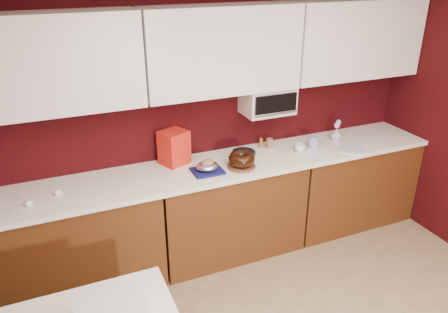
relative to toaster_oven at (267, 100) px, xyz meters
name	(u,v)px	position (x,y,z in m)	size (l,w,h in m)	color
wall_back	(215,114)	(-0.45, 0.15, -0.12)	(4.00, 0.02, 2.50)	#310609
base_cabinet_left	(77,243)	(-1.78, -0.17, -0.95)	(1.31, 0.58, 0.86)	#512A10
base_cabinet_center	(228,209)	(-0.45, -0.17, -0.95)	(1.31, 0.58, 0.86)	#512A10
base_cabinet_right	(347,183)	(0.88, -0.17, -0.95)	(1.31, 0.58, 0.86)	#512A10
countertop	(229,165)	(-0.45, -0.17, -0.49)	(4.00, 0.62, 0.04)	white
upper_cabinet_left	(47,64)	(-1.78, -0.02, 0.48)	(1.31, 0.33, 0.70)	white
upper_cabinet_center	(222,50)	(-0.45, -0.02, 0.48)	(1.31, 0.33, 0.70)	white
upper_cabinet_right	(355,39)	(0.88, -0.02, 0.48)	(1.31, 0.33, 0.70)	white
toaster_oven	(267,100)	(0.00, 0.00, 0.00)	(0.45, 0.30, 0.25)	white
toaster_oven_door	(276,105)	(0.00, -0.16, 0.00)	(0.40, 0.02, 0.18)	black
toaster_oven_handle	(276,113)	(0.00, -0.18, -0.07)	(0.02, 0.02, 0.42)	silver
cake_base	(241,166)	(-0.38, -0.29, -0.46)	(0.24, 0.24, 0.02)	brown
bundt_cake	(242,159)	(-0.38, -0.29, -0.39)	(0.23, 0.23, 0.09)	black
navy_towel	(208,171)	(-0.68, -0.26, -0.47)	(0.25, 0.21, 0.02)	#151651
foil_ham_nest	(207,166)	(-0.68, -0.26, -0.42)	(0.19, 0.16, 0.07)	silver
roasted_ham	(207,163)	(-0.68, -0.26, -0.40)	(0.11, 0.09, 0.07)	#BF6957
pandoro_box	(174,147)	(-0.88, 0.02, -0.33)	(0.22, 0.20, 0.30)	#B50C1B
dark_pan	(244,153)	(-0.25, -0.06, -0.46)	(0.21, 0.21, 0.04)	black
coffee_mug	(300,147)	(0.26, -0.20, -0.43)	(0.08, 0.08, 0.09)	white
blue_jar	(313,142)	(0.42, -0.16, -0.42)	(0.09, 0.09, 0.11)	navy
flower_vase	(336,134)	(0.74, -0.08, -0.41)	(0.08, 0.08, 0.12)	#ADB3C4
flower_pink	(337,125)	(0.74, -0.08, -0.33)	(0.06, 0.06, 0.06)	#FF93C3
flower_blue	(339,122)	(0.77, -0.06, -0.30)	(0.05, 0.05, 0.05)	#85B7D5
china_plate	(352,149)	(0.73, -0.35, -0.47)	(0.24, 0.24, 0.01)	silver
amber_bottle	(261,143)	(-0.02, 0.04, -0.43)	(0.03, 0.03, 0.09)	#954E1B
paper_cup	(269,143)	(0.04, -0.01, -0.43)	(0.06, 0.06, 0.09)	brown
egg_left	(28,204)	(-2.06, -0.27, -0.45)	(0.05, 0.04, 0.04)	white
egg_right	(57,192)	(-1.86, -0.17, -0.45)	(0.05, 0.04, 0.04)	white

